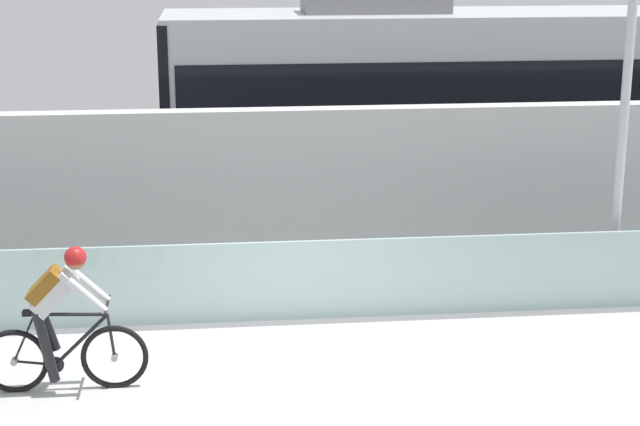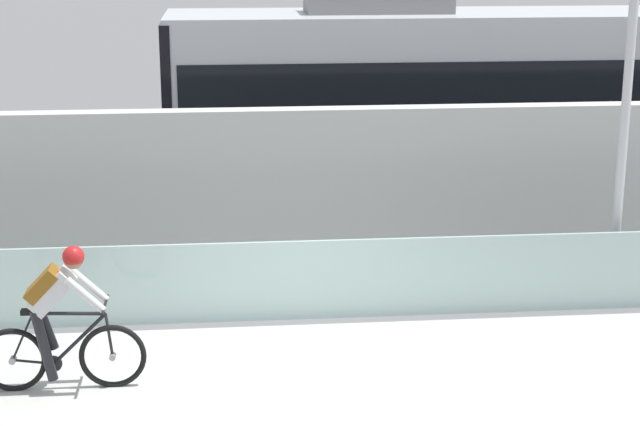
# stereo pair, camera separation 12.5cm
# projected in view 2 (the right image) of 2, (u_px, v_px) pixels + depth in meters

# --- Properties ---
(ground_plane) EXTENTS (200.00, 200.00, 0.00)m
(ground_plane) POSITION_uv_depth(u_px,v_px,m) (299.00, 380.00, 11.36)
(ground_plane) COLOR slate
(bike_path_deck) EXTENTS (32.00, 3.20, 0.01)m
(bike_path_deck) POSITION_uv_depth(u_px,v_px,m) (299.00, 379.00, 11.36)
(bike_path_deck) COLOR beige
(bike_path_deck) RESTS_ON ground
(glass_parapet) EXTENTS (32.00, 0.05, 1.03)m
(glass_parapet) POSITION_uv_depth(u_px,v_px,m) (288.00, 281.00, 13.00)
(glass_parapet) COLOR silver
(glass_parapet) RESTS_ON ground
(concrete_barrier_wall) EXTENTS (32.00, 0.36, 2.40)m
(concrete_barrier_wall) POSITION_uv_depth(u_px,v_px,m) (279.00, 193.00, 14.55)
(concrete_barrier_wall) COLOR silver
(concrete_barrier_wall) RESTS_ON ground
(tram_rail_near) EXTENTS (32.00, 0.08, 0.01)m
(tram_rail_near) POSITION_uv_depth(u_px,v_px,m) (272.00, 226.00, 17.25)
(tram_rail_near) COLOR #595654
(tram_rail_near) RESTS_ON ground
(tram_rail_far) EXTENTS (32.00, 0.08, 0.01)m
(tram_rail_far) POSITION_uv_depth(u_px,v_px,m) (268.00, 204.00, 18.62)
(tram_rail_far) COLOR #595654
(tram_rail_far) RESTS_ON ground
(tram) EXTENTS (11.06, 2.54, 3.81)m
(tram) POSITION_uv_depth(u_px,v_px,m) (489.00, 103.00, 17.78)
(tram) COLOR silver
(tram) RESTS_ON ground
(cyclist_on_bike) EXTENTS (1.77, 0.58, 1.61)m
(cyclist_on_bike) POSITION_uv_depth(u_px,v_px,m) (59.00, 320.00, 10.91)
(cyclist_on_bike) COLOR black
(cyclist_on_bike) RESTS_ON ground
(lamp_post_antenna) EXTENTS (0.28, 0.28, 5.20)m
(lamp_post_antenna) POSITION_uv_depth(u_px,v_px,m) (630.00, 52.00, 12.95)
(lamp_post_antenna) COLOR gray
(lamp_post_antenna) RESTS_ON ground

